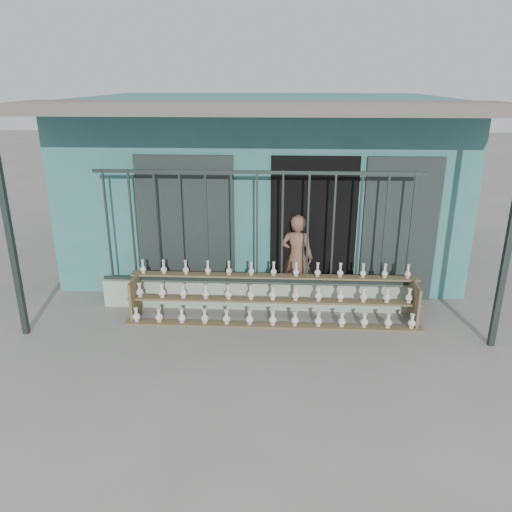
{
  "coord_description": "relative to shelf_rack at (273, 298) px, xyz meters",
  "views": [
    {
      "loc": [
        0.37,
        -6.11,
        3.54
      ],
      "look_at": [
        0.0,
        1.0,
        1.0
      ],
      "focal_mm": 35.0,
      "sensor_mm": 36.0,
      "label": 1
    }
  ],
  "objects": [
    {
      "name": "workshop_building",
      "position": [
        -0.26,
        3.35,
        1.26
      ],
      "size": [
        7.4,
        6.6,
        3.21
      ],
      "color": "#336C6C",
      "rests_on": "ground"
    },
    {
      "name": "security_fence",
      "position": [
        -0.27,
        0.42,
        0.99
      ],
      "size": [
        5.0,
        0.04,
        1.8
      ],
      "color": "#283330",
      "rests_on": "parapet_wall"
    },
    {
      "name": "ground",
      "position": [
        -0.27,
        -0.88,
        -0.36
      ],
      "size": [
        60.0,
        60.0,
        0.0
      ],
      "primitive_type": "plane",
      "color": "slate"
    },
    {
      "name": "parapet_wall",
      "position": [
        -0.27,
        0.42,
        -0.14
      ],
      "size": [
        5.0,
        0.2,
        0.45
      ],
      "primitive_type": "cube",
      "color": "#9AAF96",
      "rests_on": "ground"
    },
    {
      "name": "shelf_rack",
      "position": [
        0.0,
        0.0,
        0.0
      ],
      "size": [
        4.5,
        0.68,
        0.85
      ],
      "color": "brown",
      "rests_on": "ground"
    },
    {
      "name": "elderly_woman",
      "position": [
        0.38,
        0.8,
        0.37
      ],
      "size": [
        0.6,
        0.46,
        1.47
      ],
      "primitive_type": "imported",
      "rotation": [
        0.0,
        0.0,
        2.92
      ],
      "color": "brown",
      "rests_on": "ground"
    }
  ]
}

